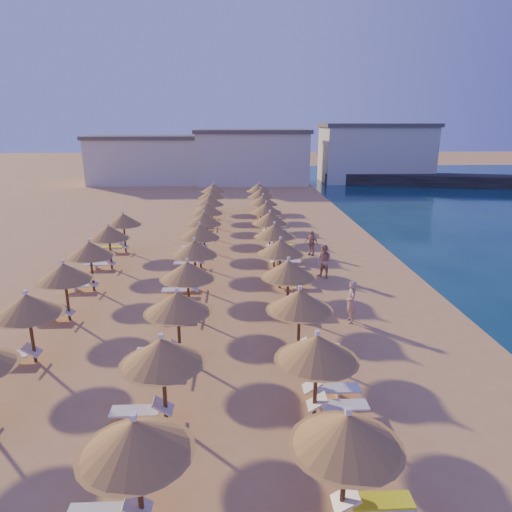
{
  "coord_description": "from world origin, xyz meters",
  "views": [
    {
      "loc": [
        -0.33,
        -20.04,
        8.46
      ],
      "look_at": [
        0.76,
        4.0,
        1.3
      ],
      "focal_mm": 32.0,
      "sensor_mm": 36.0,
      "label": 1
    }
  ],
  "objects_px": {
    "beachgoer_a": "(351,302)",
    "parasol_row_east": "(277,239)",
    "beachgoer_c": "(311,243)",
    "beachgoer_b": "(324,262)",
    "jetty": "(438,180)",
    "parasol_row_west": "(197,240)"
  },
  "relations": [
    {
      "from": "jetty",
      "to": "beachgoer_c",
      "type": "distance_m",
      "value": 39.25
    },
    {
      "from": "parasol_row_east",
      "to": "parasol_row_west",
      "type": "relative_size",
      "value": 1.0
    },
    {
      "from": "beachgoer_a",
      "to": "beachgoer_b",
      "type": "distance_m",
      "value": 5.81
    },
    {
      "from": "parasol_row_east",
      "to": "beachgoer_a",
      "type": "bearing_deg",
      "value": -66.61
    },
    {
      "from": "beachgoer_b",
      "to": "beachgoer_a",
      "type": "bearing_deg",
      "value": -44.53
    },
    {
      "from": "beachgoer_a",
      "to": "beachgoer_b",
      "type": "bearing_deg",
      "value": 179.6
    },
    {
      "from": "jetty",
      "to": "beachgoer_c",
      "type": "bearing_deg",
      "value": -110.89
    },
    {
      "from": "beachgoer_a",
      "to": "parasol_row_east",
      "type": "bearing_deg",
      "value": -157.65
    },
    {
      "from": "beachgoer_a",
      "to": "parasol_row_west",
      "type": "bearing_deg",
      "value": -132.2
    },
    {
      "from": "parasol_row_east",
      "to": "beachgoer_c",
      "type": "relative_size",
      "value": 25.85
    },
    {
      "from": "jetty",
      "to": "parasol_row_east",
      "type": "height_order",
      "value": "parasol_row_east"
    },
    {
      "from": "parasol_row_east",
      "to": "parasol_row_west",
      "type": "height_order",
      "value": "same"
    },
    {
      "from": "parasol_row_west",
      "to": "beachgoer_a",
      "type": "xyz_separation_m",
      "value": [
        7.06,
        -6.17,
        -1.26
      ]
    },
    {
      "from": "jetty",
      "to": "beachgoer_a",
      "type": "distance_m",
      "value": 48.12
    },
    {
      "from": "beachgoer_c",
      "to": "parasol_row_west",
      "type": "bearing_deg",
      "value": -106.31
    },
    {
      "from": "parasol_row_east",
      "to": "beachgoer_c",
      "type": "bearing_deg",
      "value": 57.91
    },
    {
      "from": "parasol_row_east",
      "to": "beachgoer_c",
      "type": "xyz_separation_m",
      "value": [
        2.64,
        4.22,
        -1.38
      ]
    },
    {
      "from": "parasol_row_east",
      "to": "beachgoer_b",
      "type": "bearing_deg",
      "value": -7.95
    },
    {
      "from": "jetty",
      "to": "beachgoer_c",
      "type": "xyz_separation_m",
      "value": [
        -22.46,
        -32.19,
        0.07
      ]
    },
    {
      "from": "beachgoer_a",
      "to": "jetty",
      "type": "bearing_deg",
      "value": 151.17
    },
    {
      "from": "jetty",
      "to": "parasol_row_east",
      "type": "distance_m",
      "value": 44.24
    },
    {
      "from": "beachgoer_b",
      "to": "beachgoer_c",
      "type": "bearing_deg",
      "value": 134.35
    }
  ]
}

